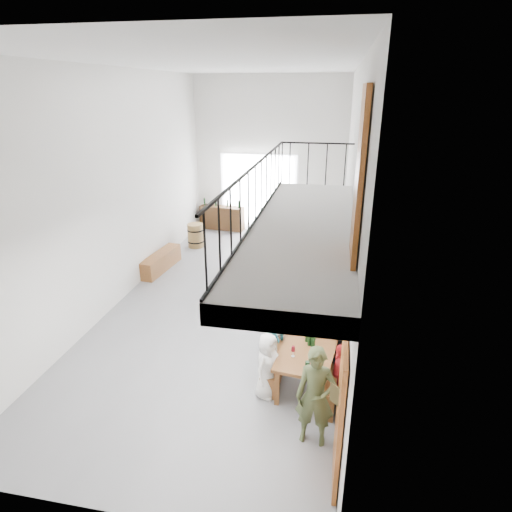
% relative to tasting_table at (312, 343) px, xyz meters
% --- Properties ---
extents(floor, '(12.00, 12.00, 0.00)m').
position_rel_tasting_table_xyz_m(floor, '(-2.20, 2.72, -0.71)').
color(floor, slate).
rests_on(floor, ground).
extents(room_walls, '(12.00, 12.00, 12.00)m').
position_rel_tasting_table_xyz_m(room_walls, '(-2.20, 2.72, 2.85)').
color(room_walls, white).
rests_on(room_walls, ground).
extents(gateway_portal, '(2.80, 0.08, 2.80)m').
position_rel_tasting_table_xyz_m(gateway_portal, '(-2.60, 8.66, 0.69)').
color(gateway_portal, white).
rests_on(gateway_portal, ground).
extents(right_wall_decor, '(0.07, 8.28, 5.07)m').
position_rel_tasting_table_xyz_m(right_wall_decor, '(0.50, 0.85, 1.04)').
color(right_wall_decor, '#994E1D').
rests_on(right_wall_decor, ground).
extents(balcony, '(1.52, 5.62, 4.00)m').
position_rel_tasting_table_xyz_m(balcony, '(-0.22, -0.41, 2.26)').
color(balcony, silver).
rests_on(balcony, ground).
extents(tasting_table, '(1.18, 2.31, 0.79)m').
position_rel_tasting_table_xyz_m(tasting_table, '(0.00, 0.00, 0.00)').
color(tasting_table, brown).
rests_on(tasting_table, ground).
extents(bench_inner, '(0.37, 1.78, 0.41)m').
position_rel_tasting_table_xyz_m(bench_inner, '(-0.64, 0.07, -0.50)').
color(bench_inner, brown).
rests_on(bench_inner, ground).
extents(bench_wall, '(0.41, 2.25, 0.51)m').
position_rel_tasting_table_xyz_m(bench_wall, '(0.37, -0.05, -0.45)').
color(bench_wall, brown).
rests_on(bench_wall, ground).
extents(tableware, '(0.51, 1.48, 0.35)m').
position_rel_tasting_table_xyz_m(tableware, '(-0.03, 0.10, 0.23)').
color(tableware, black).
rests_on(tableware, tasting_table).
extents(side_bench, '(0.59, 1.87, 0.52)m').
position_rel_tasting_table_xyz_m(side_bench, '(-4.70, 4.20, -0.45)').
color(side_bench, brown).
rests_on(side_bench, ground).
extents(oak_barrel, '(0.54, 0.54, 0.80)m').
position_rel_tasting_table_xyz_m(oak_barrel, '(-4.32, 6.30, -0.31)').
color(oak_barrel, olive).
rests_on(oak_barrel, ground).
extents(serving_counter, '(1.71, 0.66, 0.88)m').
position_rel_tasting_table_xyz_m(serving_counter, '(-3.95, 8.37, -0.27)').
color(serving_counter, '#3C260F').
rests_on(serving_counter, ground).
extents(counter_bottles, '(1.42, 0.21, 0.28)m').
position_rel_tasting_table_xyz_m(counter_bottles, '(-3.95, 8.35, 0.31)').
color(counter_bottles, black).
rests_on(counter_bottles, serving_counter).
extents(guest_left_a, '(0.58, 0.69, 1.21)m').
position_rel_tasting_table_xyz_m(guest_left_a, '(-0.70, -0.68, -0.10)').
color(guest_left_a, white).
rests_on(guest_left_a, ground).
extents(guest_left_b, '(0.38, 0.52, 1.33)m').
position_rel_tasting_table_xyz_m(guest_left_b, '(-0.73, -0.13, -0.04)').
color(guest_left_b, teal).
rests_on(guest_left_b, ground).
extents(guest_left_c, '(0.59, 0.69, 1.22)m').
position_rel_tasting_table_xyz_m(guest_left_c, '(-0.69, 0.49, -0.10)').
color(guest_left_c, white).
rests_on(guest_left_c, ground).
extents(guest_left_d, '(0.75, 0.96, 1.30)m').
position_rel_tasting_table_xyz_m(guest_left_d, '(-0.77, 0.82, -0.05)').
color(guest_left_d, teal).
rests_on(guest_left_d, ground).
extents(guest_right_a, '(0.32, 0.66, 1.09)m').
position_rel_tasting_table_xyz_m(guest_right_a, '(0.52, -0.57, -0.16)').
color(guest_right_a, red).
rests_on(guest_right_a, ground).
extents(guest_right_b, '(0.37, 0.97, 1.02)m').
position_rel_tasting_table_xyz_m(guest_right_b, '(0.49, 0.14, -0.20)').
color(guest_right_b, black).
rests_on(guest_right_b, ground).
extents(guest_right_c, '(0.42, 0.56, 1.02)m').
position_rel_tasting_table_xyz_m(guest_right_c, '(0.51, 0.77, -0.19)').
color(guest_right_c, white).
rests_on(guest_right_c, ground).
extents(host_standing, '(0.61, 0.42, 1.62)m').
position_rel_tasting_table_xyz_m(host_standing, '(0.16, -1.58, 0.10)').
color(host_standing, '#3F4A29').
rests_on(host_standing, ground).
extents(potted_plant, '(0.45, 0.42, 0.39)m').
position_rel_tasting_table_xyz_m(potted_plant, '(0.25, 3.20, -0.51)').
color(potted_plant, '#1A451B').
rests_on(potted_plant, ground).
extents(bicycle_near, '(1.78, 0.82, 0.90)m').
position_rel_tasting_table_xyz_m(bicycle_near, '(-1.67, 8.02, -0.26)').
color(bicycle_near, black).
rests_on(bicycle_near, ground).
extents(bicycle_far, '(1.66, 0.96, 0.96)m').
position_rel_tasting_table_xyz_m(bicycle_far, '(-0.89, 7.98, -0.23)').
color(bicycle_far, black).
rests_on(bicycle_far, ground).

